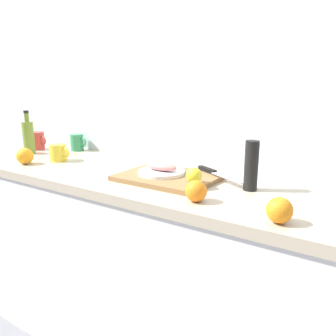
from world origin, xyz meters
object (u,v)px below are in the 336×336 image
Objects in this scene: chef_knife at (215,172)px; olive_oil_bottle at (28,137)px; orange_0 at (279,210)px; cutting_board at (168,177)px; fish_fillet at (161,166)px; coffee_mug_0 at (37,141)px; coffee_mug_2 at (77,142)px; coffee_mug_1 at (59,153)px; white_plate at (161,172)px; pepper_mill at (251,166)px; lemon_0 at (194,175)px.

olive_oil_bottle is at bearing -148.52° from chef_knife.
olive_oil_bottle reaches higher than orange_0.
orange_0 reaches higher than cutting_board.
orange_0 is (1.52, -0.24, -0.06)m from olive_oil_bottle.
cutting_board is 5.22× the size of orange_0.
coffee_mug_0 is at bearing 172.39° from fish_fillet.
coffee_mug_2 reaches higher than fish_fillet.
coffee_mug_2 is at bearing 119.07° from coffee_mug_1.
cutting_board is 0.04m from white_plate.
coffee_mug_2 is at bearing 162.70° from white_plate.
white_plate is 0.39m from pepper_mill.
coffee_mug_1 reaches higher than chef_knife.
coffee_mug_1 is (-0.69, -0.01, 0.03)m from cutting_board.
lemon_0 is 0.53× the size of coffee_mug_2.
coffee_mug_2 is 1.43m from orange_0.
olive_oil_bottle is 3.27× the size of orange_0.
pepper_mill is (0.38, 0.05, 0.07)m from white_plate.
olive_oil_bottle reaches higher than pepper_mill.
coffee_mug_1 reaches higher than fish_fillet.
chef_knife is 1.23m from coffee_mug_0.
coffee_mug_0 is (-0.07, 0.11, -0.04)m from olive_oil_bottle.
lemon_0 is 0.48× the size of coffee_mug_1.
chef_knife is at bearing 30.04° from white_plate.
orange_0 is at bearing -21.03° from fish_fillet.
fish_fillet is at bearing -1.69° from olive_oil_bottle.
white_plate is 1.04m from coffee_mug_0.
coffee_mug_0 is (-1.07, 0.14, 0.05)m from cutting_board.
chef_knife is at bearing 8.35° from coffee_mug_1.
coffee_mug_1 is 1.08× the size of coffee_mug_2.
fish_fillet is (-0.03, 0.00, 0.04)m from cutting_board.
lemon_0 is 0.49× the size of coffee_mug_0.
olive_oil_bottle is 1.96× the size of coffee_mug_1.
orange_0 is at bearing -15.04° from chef_knife.
pepper_mill is at bearing 6.98° from fish_fillet.
fish_fillet is 0.96m from olive_oil_bottle.
coffee_mug_2 is (0.16, 0.22, -0.05)m from olive_oil_bottle.
lemon_0 is at bearing -16.91° from coffee_mug_2.
coffee_mug_1 is (-0.84, 0.04, -0.01)m from lemon_0.
orange_0 is 0.40× the size of pepper_mill.
pepper_mill reaches higher than white_plate.
olive_oil_bottle is at bearing 176.05° from lemon_0.
lemon_0 is 1.03m from coffee_mug_2.
lemon_0 reaches higher than orange_0.
fish_fillet is at bearing -7.61° from coffee_mug_0.
coffee_mug_2 is (-0.98, 0.30, -0.00)m from lemon_0.
olive_oil_bottle is 1.54m from orange_0.
coffee_mug_1 is at bearing -179.04° from white_plate.
orange_0 is at bearing -9.55° from coffee_mug_1.
coffee_mug_1 reaches higher than cutting_board.
chef_knife is at bearing -7.70° from coffee_mug_2.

